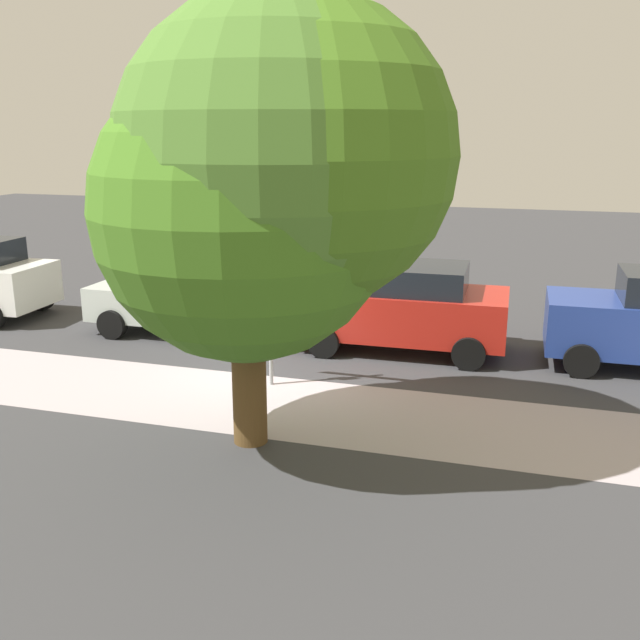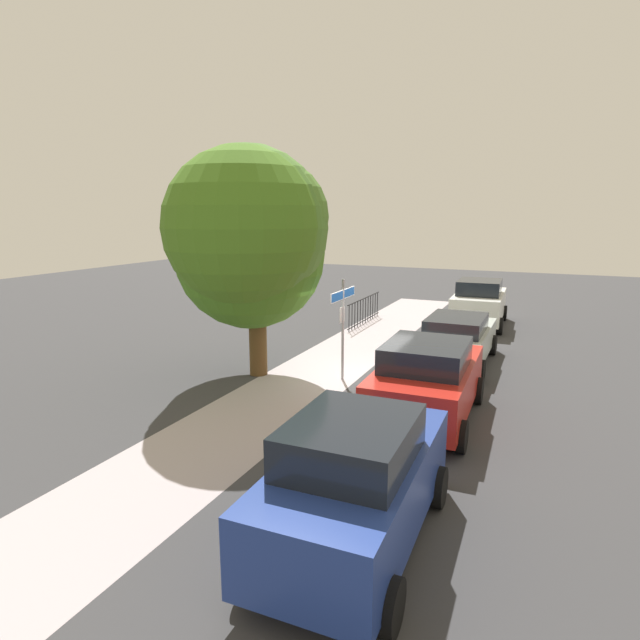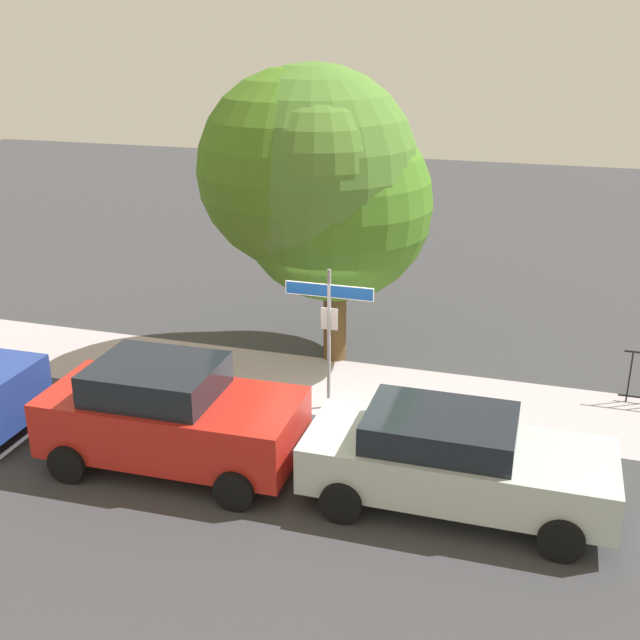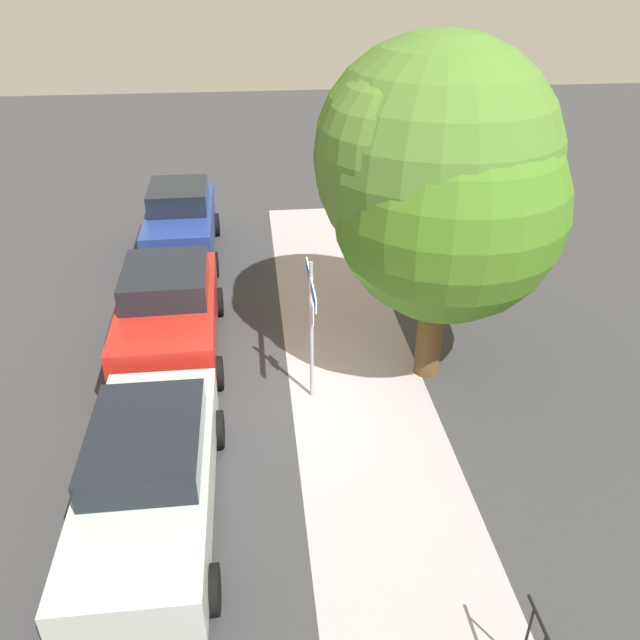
{
  "view_description": "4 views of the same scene",
  "coord_description": "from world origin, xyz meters",
  "px_view_note": "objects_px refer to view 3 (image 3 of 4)",
  "views": [
    {
      "loc": [
        -4.36,
        11.68,
        4.48
      ],
      "look_at": [
        -0.9,
        -0.01,
        1.15
      ],
      "focal_mm": 39.97,
      "sensor_mm": 36.0,
      "label": 1
    },
    {
      "loc": [
        -12.95,
        -4.64,
        4.48
      ],
      "look_at": [
        0.24,
        1.23,
        1.52
      ],
      "focal_mm": 29.45,
      "sensor_mm": 36.0,
      "label": 2
    },
    {
      "loc": [
        3.64,
        -12.6,
        6.92
      ],
      "look_at": [
        -0.45,
        0.99,
        1.53
      ],
      "focal_mm": 44.15,
      "sensor_mm": 36.0,
      "label": 3
    },
    {
      "loc": [
        9.54,
        -0.52,
        7.28
      ],
      "look_at": [
        -0.48,
        0.59,
        1.41
      ],
      "focal_mm": 35.89,
      "sensor_mm": 36.0,
      "label": 4
    }
  ],
  "objects_px": {
    "street_sign": "(329,314)",
    "car_red": "(170,415)",
    "car_silver": "(454,459)",
    "shade_tree": "(315,179)"
  },
  "relations": [
    {
      "from": "shade_tree",
      "to": "car_red",
      "type": "xyz_separation_m",
      "value": [
        -0.96,
        -4.99,
        -3.02
      ]
    },
    {
      "from": "street_sign",
      "to": "car_red",
      "type": "xyz_separation_m",
      "value": [
        -1.91,
        -2.73,
        -1.0
      ]
    },
    {
      "from": "car_red",
      "to": "shade_tree",
      "type": "bearing_deg",
      "value": 77.84
    },
    {
      "from": "street_sign",
      "to": "car_silver",
      "type": "xyz_separation_m",
      "value": [
        2.7,
        -2.6,
        -1.12
      ]
    },
    {
      "from": "street_sign",
      "to": "car_red",
      "type": "relative_size",
      "value": 0.65
    },
    {
      "from": "street_sign",
      "to": "car_red",
      "type": "distance_m",
      "value": 3.48
    },
    {
      "from": "street_sign",
      "to": "shade_tree",
      "type": "bearing_deg",
      "value": 112.89
    },
    {
      "from": "street_sign",
      "to": "car_red",
      "type": "height_order",
      "value": "street_sign"
    },
    {
      "from": "street_sign",
      "to": "car_red",
      "type": "bearing_deg",
      "value": -124.96
    },
    {
      "from": "shade_tree",
      "to": "car_red",
      "type": "height_order",
      "value": "shade_tree"
    }
  ]
}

